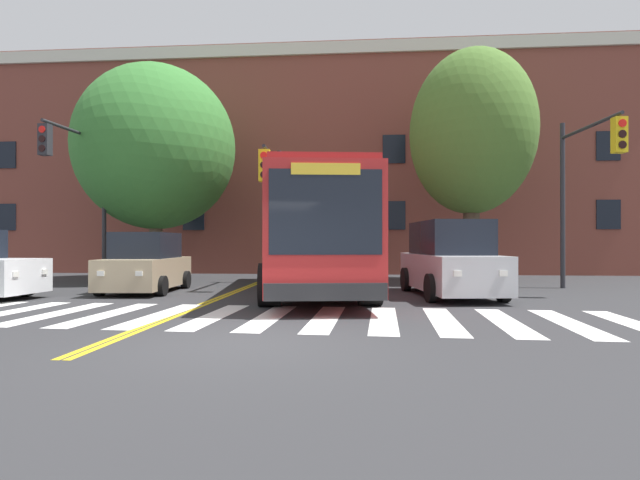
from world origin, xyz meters
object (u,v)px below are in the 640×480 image
at_px(traffic_light_overhead, 273,191).
at_px(street_tree_curbside_large, 471,132).
at_px(car_silver_far_lane, 449,261).
at_px(traffic_light_far_corner, 82,176).
at_px(city_bus, 314,233).
at_px(car_tan_near_lane, 146,265).
at_px(street_tree_curbside_small, 156,148).
at_px(traffic_light_near_corner, 584,173).
at_px(car_teal_behind_bus, 307,257).

relative_size(traffic_light_overhead, street_tree_curbside_large, 0.56).
height_order(car_silver_far_lane, traffic_light_far_corner, traffic_light_far_corner).
bearing_deg(city_bus, car_tan_near_lane, -175.43).
bearing_deg(car_silver_far_lane, street_tree_curbside_small, 155.79).
bearing_deg(car_silver_far_lane, traffic_light_near_corner, 18.94).
height_order(car_teal_behind_bus, traffic_light_overhead, traffic_light_overhead).
distance_m(car_silver_far_lane, traffic_light_near_corner, 5.47).
distance_m(traffic_light_near_corner, street_tree_curbside_small, 15.94).
bearing_deg(traffic_light_far_corner, traffic_light_near_corner, -2.00).
relative_size(traffic_light_overhead, street_tree_curbside_small, 0.58).
bearing_deg(car_tan_near_lane, car_silver_far_lane, -2.77).
height_order(car_silver_far_lane, traffic_light_overhead, traffic_light_overhead).
distance_m(car_silver_far_lane, traffic_light_far_corner, 13.04).
distance_m(car_silver_far_lane, street_tree_curbside_large, 7.47).
height_order(car_teal_behind_bus, street_tree_curbside_large, street_tree_curbside_large).
relative_size(car_tan_near_lane, car_silver_far_lane, 0.79).
relative_size(car_teal_behind_bus, street_tree_curbside_small, 0.45).
relative_size(city_bus, street_tree_curbside_small, 1.31).
height_order(city_bus, traffic_light_overhead, traffic_light_overhead).
bearing_deg(traffic_light_near_corner, car_tan_near_lane, -175.56).
relative_size(city_bus, traffic_light_near_corner, 2.03).
bearing_deg(street_tree_curbside_small, car_tan_near_lane, -70.55).
bearing_deg(city_bus, traffic_light_far_corner, 171.60).
distance_m(city_bus, street_tree_curbside_large, 8.42).
xyz_separation_m(traffic_light_far_corner, traffic_light_overhead, (6.82, 0.48, -0.55)).
bearing_deg(city_bus, car_silver_far_lane, -12.21).
distance_m(city_bus, car_silver_far_lane, 4.25).
distance_m(car_tan_near_lane, traffic_light_overhead, 5.00).
height_order(car_silver_far_lane, street_tree_curbside_large, street_tree_curbside_large).
distance_m(car_teal_behind_bus, street_tree_curbside_large, 10.41).
xyz_separation_m(car_silver_far_lane, street_tree_curbside_small, (-11.01, 4.95, 4.43)).
height_order(traffic_light_near_corner, traffic_light_far_corner, traffic_light_far_corner).
relative_size(car_tan_near_lane, car_teal_behind_bus, 1.02).
bearing_deg(car_silver_far_lane, traffic_light_far_corner, 170.35).
height_order(car_tan_near_lane, traffic_light_far_corner, traffic_light_far_corner).
relative_size(car_teal_behind_bus, street_tree_curbside_large, 0.43).
xyz_separation_m(car_silver_far_lane, traffic_light_far_corner, (-12.52, 2.13, 2.93)).
bearing_deg(car_silver_far_lane, traffic_light_overhead, 155.44).
distance_m(traffic_light_overhead, street_tree_curbside_large, 8.36).
bearing_deg(traffic_light_overhead, traffic_light_far_corner, -176.01).
bearing_deg(traffic_light_far_corner, city_bus, -8.40).
xyz_separation_m(traffic_light_near_corner, traffic_light_far_corner, (-17.00, 0.59, 0.18)).
bearing_deg(traffic_light_near_corner, city_bus, -175.64).
height_order(city_bus, street_tree_curbside_small, street_tree_curbside_small).
relative_size(traffic_light_near_corner, traffic_light_far_corner, 0.96).
relative_size(traffic_light_near_corner, street_tree_curbside_small, 0.65).
xyz_separation_m(traffic_light_far_corner, street_tree_curbside_small, (1.52, 2.82, 1.50)).
height_order(car_silver_far_lane, traffic_light_near_corner, traffic_light_near_corner).
bearing_deg(street_tree_curbside_small, traffic_light_overhead, -23.85).
bearing_deg(car_silver_far_lane, car_tan_near_lane, 177.23).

